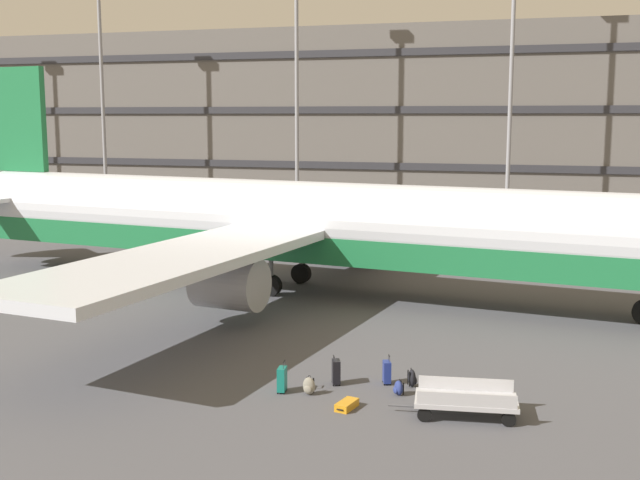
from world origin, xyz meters
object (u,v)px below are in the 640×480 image
at_px(suitcase_large, 387,372).
at_px(backpack_red, 412,378).
at_px(baggage_cart, 466,400).
at_px(backpack_teal, 398,388).
at_px(airliner, 307,225).
at_px(suitcase_orange, 347,405).
at_px(suitcase_navy, 336,371).
at_px(backpack_black, 309,386).
at_px(suitcase_purple, 282,379).

distance_m(suitcase_large, backpack_red, 0.76).
bearing_deg(suitcase_large, baggage_cart, -37.41).
distance_m(suitcase_large, backpack_teal, 1.00).
xyz_separation_m(airliner, suitcase_large, (6.06, -11.25, -2.56)).
bearing_deg(airliner, suitcase_orange, -67.95).
distance_m(suitcase_orange, baggage_cart, 3.10).
distance_m(airliner, suitcase_navy, 12.87).
bearing_deg(airliner, backpack_black, -71.86).
bearing_deg(backpack_red, baggage_cart, -47.08).
xyz_separation_m(suitcase_purple, backpack_black, (0.78, 0.02, -0.14)).
distance_m(suitcase_purple, backpack_black, 0.79).
distance_m(suitcase_large, suitcase_purple, 3.07).
bearing_deg(suitcase_orange, airliner, 112.05).
relative_size(airliner, backpack_red, 73.29).
bearing_deg(suitcase_orange, suitcase_purple, 160.76).
height_order(backpack_red, backpack_black, backpack_red).
xyz_separation_m(airliner, suitcase_purple, (3.41, -12.80, -2.54)).
bearing_deg(suitcase_large, backpack_red, -2.44).
distance_m(suitcase_orange, backpack_black, 1.49).
xyz_separation_m(backpack_red, backpack_black, (-2.61, -1.50, -0.01)).
relative_size(backpack_teal, baggage_cart, 0.14).
bearing_deg(backpack_red, backpack_teal, -106.32).
distance_m(suitcase_large, backpack_black, 2.42).
bearing_deg(backpack_black, suitcase_orange, -29.80).
bearing_deg(backpack_teal, backpack_red, 73.68).
height_order(backpack_teal, backpack_black, backpack_black).
height_order(airliner, backpack_black, airliner).
relative_size(suitcase_large, baggage_cart, 0.25).
distance_m(backpack_red, backpack_black, 3.02).
relative_size(suitcase_navy, backpack_red, 1.51).
xyz_separation_m(suitcase_large, backpack_red, (0.75, -0.03, -0.11)).
bearing_deg(suitcase_orange, baggage_cart, 7.04).
xyz_separation_m(airliner, suitcase_orange, (5.48, -13.52, -2.82)).
relative_size(suitcase_large, suitcase_purple, 0.94).
relative_size(suitcase_navy, suitcase_orange, 1.01).
xyz_separation_m(backpack_teal, backpack_red, (0.24, 0.81, 0.05)).
bearing_deg(airliner, backpack_teal, -61.49).
relative_size(suitcase_navy, backpack_black, 1.54).
distance_m(suitcase_navy, suitcase_orange, 1.99).
bearing_deg(backpack_teal, suitcase_large, 121.21).
distance_m(suitcase_navy, backpack_teal, 1.94).
bearing_deg(baggage_cart, backpack_black, 175.25).
distance_m(backpack_teal, baggage_cart, 2.25).
relative_size(suitcase_navy, baggage_cart, 0.25).
distance_m(airliner, backpack_red, 13.44).
height_order(suitcase_large, backpack_black, suitcase_large).
xyz_separation_m(backpack_teal, backpack_black, (-2.38, -0.70, 0.04)).
height_order(airliner, backpack_red, airliner).
xyz_separation_m(backpack_teal, baggage_cart, (1.97, -1.06, 0.23)).
height_order(suitcase_navy, backpack_teal, suitcase_navy).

